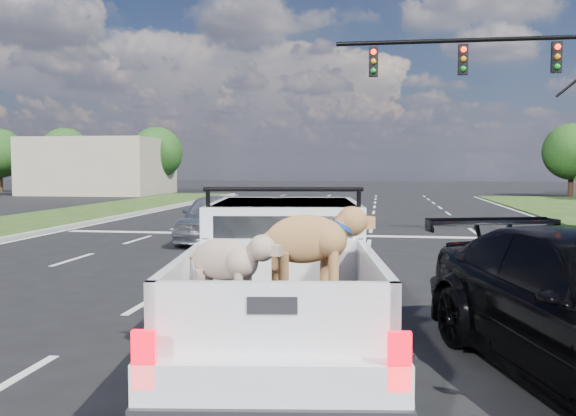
{
  "coord_description": "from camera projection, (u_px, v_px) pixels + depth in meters",
  "views": [
    {
      "loc": [
        2.06,
        -9.59,
        2.27
      ],
      "look_at": [
        0.3,
        2.0,
        1.45
      ],
      "focal_mm": 38.0,
      "sensor_mm": 36.0,
      "label": 1
    }
  ],
  "objects": [
    {
      "name": "silver_sedan",
      "position": [
        215.0,
        217.0,
        18.17
      ],
      "size": [
        1.92,
        4.32,
        1.44
      ],
      "primitive_type": "imported",
      "rotation": [
        0.0,
        0.0,
        0.05
      ],
      "color": "#AEB1B6",
      "rests_on": "ground"
    },
    {
      "name": "ground",
      "position": [
        251.0,
        305.0,
        9.93
      ],
      "size": [
        160.0,
        160.0,
        0.0
      ],
      "primitive_type": "plane",
      "color": "black",
      "rests_on": "ground"
    },
    {
      "name": "road_markings",
      "position": [
        302.0,
        249.0,
        16.4
      ],
      "size": [
        17.75,
        60.0,
        0.01
      ],
      "color": "silver",
      "rests_on": "ground"
    },
    {
      "name": "tree_far_c",
      "position": [
        157.0,
        153.0,
        49.57
      ],
      "size": [
        4.2,
        4.2,
        5.4
      ],
      "color": "#332114",
      "rests_on": "ground"
    },
    {
      "name": "tree_far_b",
      "position": [
        65.0,
        153.0,
        50.77
      ],
      "size": [
        4.2,
        4.2,
        5.4
      ],
      "color": "#332114",
      "rests_on": "ground"
    },
    {
      "name": "pickup_truck",
      "position": [
        283.0,
        281.0,
        6.97
      ],
      "size": [
        2.61,
        5.6,
        2.02
      ],
      "rotation": [
        0.0,
        0.0,
        0.13
      ],
      "color": "black",
      "rests_on": "ground"
    },
    {
      "name": "traffic_signal",
      "position": [
        549.0,
        86.0,
        18.87
      ],
      "size": [
        9.11,
        0.31,
        7.0
      ],
      "color": "black",
      "rests_on": "ground"
    },
    {
      "name": "building_left",
      "position": [
        100.0,
        166.0,
        48.28
      ],
      "size": [
        10.0,
        8.0,
        4.4
      ],
      "primitive_type": "cube",
      "color": "tan",
      "rests_on": "ground"
    },
    {
      "name": "tree_far_d",
      "position": [
        572.0,
        152.0,
        44.78
      ],
      "size": [
        4.2,
        4.2,
        5.4
      ],
      "color": "#332114",
      "rests_on": "ground"
    }
  ]
}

